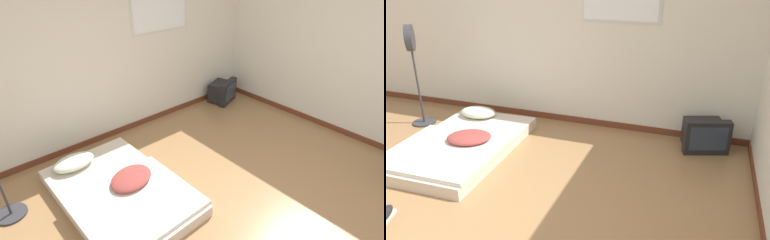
# 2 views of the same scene
# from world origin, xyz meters

# --- Properties ---
(ground_plane) EXTENTS (20.00, 20.00, 0.00)m
(ground_plane) POSITION_xyz_m (0.00, 0.00, 0.00)
(ground_plane) COLOR #997047
(wall_back) EXTENTS (7.43, 0.08, 2.60)m
(wall_back) POSITION_xyz_m (0.01, 2.74, 1.29)
(wall_back) COLOR silver
(wall_back) RESTS_ON ground_plane
(mattress_bed) EXTENTS (1.25, 1.96, 0.29)m
(mattress_bed) POSITION_xyz_m (-0.93, 1.37, 0.10)
(mattress_bed) COLOR beige
(mattress_bed) RESTS_ON ground_plane
(crt_tv) EXTENTS (0.60, 0.53, 0.43)m
(crt_tv) POSITION_xyz_m (1.94, 2.43, 0.21)
(crt_tv) COLOR black
(crt_tv) RESTS_ON ground_plane
(standing_fan) EXTENTS (0.33, 0.35, 1.44)m
(standing_fan) POSITION_xyz_m (-1.98, 1.94, 1.00)
(standing_fan) COLOR #333338
(standing_fan) RESTS_ON ground_plane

